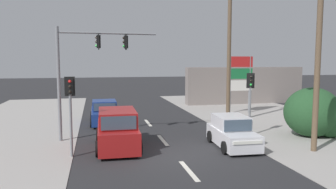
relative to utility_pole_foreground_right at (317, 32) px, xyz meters
The scene contains 16 objects.
ground_plane 8.46m from the utility_pole_foreground_right, behind, with size 140.00×140.00×0.00m, color #28282B.
lane_dash_near 8.54m from the utility_pole_foreground_right, 168.21° to the right, with size 0.20×2.40×0.01m, color silver.
lane_dash_mid 9.20m from the utility_pole_foreground_right, 150.06° to the left, with size 0.20×2.40×0.01m, color silver.
lane_dash_far 12.09m from the utility_pole_foreground_right, 126.32° to the left, with size 0.20×2.40×0.01m, color silver.
kerb_right_verge 6.67m from the utility_pole_foreground_right, 45.45° to the left, with size 10.00×44.00×0.02m, color #A39E99.
utility_pole_foreground_right is the anchor object (origin of this frame).
utility_pole_midground_right 7.52m from the utility_pole_foreground_right, 98.17° to the left, with size 1.80×0.26×9.75m.
traffic_signal_mast 11.51m from the utility_pole_foreground_right, 155.53° to the left, with size 5.29×0.52×6.00m.
pedestal_signal_right_kerb 4.92m from the utility_pole_foreground_right, 111.65° to the left, with size 0.43×0.31×3.56m.
pedestal_signal_left_kerb 11.46m from the utility_pole_foreground_right, behind, with size 0.44×0.30×3.56m.
shopping_plaza_sign 11.59m from the utility_pole_foreground_right, 82.27° to the left, with size 2.10×0.16×4.60m.
roadside_bush 5.41m from the utility_pole_foreground_right, 51.37° to the left, with size 3.30×2.83×2.76m.
shopfront_wall_far 17.70m from the utility_pole_foreground_right, 74.48° to the left, with size 12.00×1.00×3.60m, color gray.
suv_kerbside_parked 10.34m from the utility_pole_foreground_right, 163.25° to the left, with size 2.12×4.57×1.90m.
hatchback_oncoming_mid 6.07m from the utility_pole_foreground_right, 153.44° to the left, with size 1.91×3.71×1.53m.
sedan_oncoming_near 13.96m from the utility_pole_foreground_right, 135.10° to the left, with size 1.90×4.25×1.56m.
Camera 1 is at (-3.47, -13.83, 4.26)m, focal length 35.00 mm.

